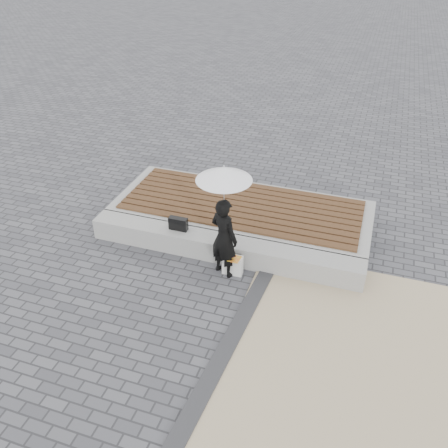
# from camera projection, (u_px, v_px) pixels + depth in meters

# --- Properties ---
(ground) EXTENTS (80.00, 80.00, 0.00)m
(ground) POSITION_uv_depth(u_px,v_px,m) (189.00, 316.00, 7.33)
(ground) COLOR #4C4C51
(ground) RESTS_ON ground
(terrazzo_zone) EXTENTS (5.00, 5.00, 0.02)m
(terrazzo_zone) POSITION_uv_depth(u_px,v_px,m) (406.00, 398.00, 6.08)
(terrazzo_zone) COLOR tan
(terrazzo_zone) RESTS_ON ground
(edging_band) EXTENTS (0.61, 5.20, 0.04)m
(edging_band) POSITION_uv_depth(u_px,v_px,m) (225.00, 351.00, 6.73)
(edging_band) COLOR #2E2E30
(edging_band) RESTS_ON ground
(seating_ledge) EXTENTS (5.00, 0.45, 0.40)m
(seating_ledge) POSITION_uv_depth(u_px,v_px,m) (222.00, 248.00, 8.49)
(seating_ledge) COLOR gray
(seating_ledge) RESTS_ON ground
(timber_platform) EXTENTS (5.00, 2.00, 0.40)m
(timber_platform) POSITION_uv_depth(u_px,v_px,m) (242.00, 214.00, 9.44)
(timber_platform) COLOR gray
(timber_platform) RESTS_ON ground
(timber_decking) EXTENTS (4.60, 1.80, 0.04)m
(timber_decking) POSITION_uv_depth(u_px,v_px,m) (242.00, 205.00, 9.32)
(timber_decking) COLOR #54301D
(timber_decking) RESTS_ON timber_platform
(woman) EXTENTS (0.63, 0.53, 1.46)m
(woman) POSITION_uv_depth(u_px,v_px,m) (224.00, 238.00, 7.83)
(woman) COLOR black
(woman) RESTS_ON ground
(parasol) EXTENTS (0.88, 0.88, 1.12)m
(parasol) POSITION_uv_depth(u_px,v_px,m) (224.00, 174.00, 7.18)
(parasol) COLOR #B7B7BC
(parasol) RESTS_ON ground
(handbag) EXTENTS (0.34, 0.12, 0.24)m
(handbag) POSITION_uv_depth(u_px,v_px,m) (178.00, 224.00, 8.56)
(handbag) COLOR black
(handbag) RESTS_ON seating_ledge
(canvas_tote) EXTENTS (0.35, 0.16, 0.36)m
(canvas_tote) POSITION_uv_depth(u_px,v_px,m) (233.00, 265.00, 8.11)
(canvas_tote) COLOR silver
(canvas_tote) RESTS_ON ground
(magazine) EXTENTS (0.31, 0.24, 0.01)m
(magazine) POSITION_uv_depth(u_px,v_px,m) (232.00, 258.00, 7.97)
(magazine) COLOR red
(magazine) RESTS_ON canvas_tote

